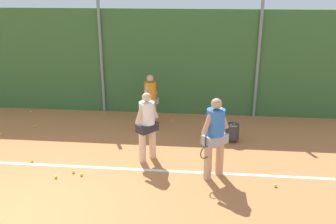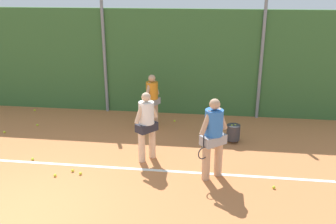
{
  "view_description": "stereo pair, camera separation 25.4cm",
  "coord_description": "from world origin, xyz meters",
  "px_view_note": "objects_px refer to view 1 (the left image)",
  "views": [
    {
      "loc": [
        3.3,
        -5.35,
        4.08
      ],
      "look_at": [
        2.45,
        3.12,
        1.08
      ],
      "focal_mm": 39.08,
      "sensor_mm": 36.0,
      "label": 1
    },
    {
      "loc": [
        3.55,
        -5.32,
        4.08
      ],
      "look_at": [
        2.45,
        3.12,
        1.08
      ],
      "focal_mm": 39.08,
      "sensor_mm": 36.0,
      "label": 2
    }
  ],
  "objects_px": {
    "player_foreground_near": "(215,134)",
    "player_midcourt": "(147,123)",
    "player_backcourt_far": "(150,98)",
    "ball_hopper": "(232,132)",
    "tennis_ball_3": "(81,175)",
    "tennis_ball_2": "(34,126)",
    "tennis_ball_8": "(56,177)",
    "tennis_ball_10": "(276,186)",
    "tennis_ball_5": "(73,172)",
    "tennis_ball_0": "(30,112)",
    "tennis_ball_11": "(173,121)",
    "tennis_ball_12": "(32,161)",
    "tennis_ball_7": "(1,134)"
  },
  "relations": [
    {
      "from": "tennis_ball_2",
      "to": "tennis_ball_8",
      "type": "height_order",
      "value": "same"
    },
    {
      "from": "player_backcourt_far",
      "to": "ball_hopper",
      "type": "relative_size",
      "value": 3.14
    },
    {
      "from": "ball_hopper",
      "to": "tennis_ball_3",
      "type": "bearing_deg",
      "value": -146.95
    },
    {
      "from": "player_foreground_near",
      "to": "tennis_ball_11",
      "type": "bearing_deg",
      "value": -111.8
    },
    {
      "from": "player_foreground_near",
      "to": "tennis_ball_5",
      "type": "distance_m",
      "value": 3.32
    },
    {
      "from": "tennis_ball_5",
      "to": "tennis_ball_7",
      "type": "height_order",
      "value": "same"
    },
    {
      "from": "player_midcourt",
      "to": "tennis_ball_3",
      "type": "height_order",
      "value": "player_midcourt"
    },
    {
      "from": "tennis_ball_11",
      "to": "tennis_ball_5",
      "type": "bearing_deg",
      "value": -119.31
    },
    {
      "from": "player_foreground_near",
      "to": "ball_hopper",
      "type": "distance_m",
      "value": 2.17
    },
    {
      "from": "tennis_ball_8",
      "to": "tennis_ball_10",
      "type": "distance_m",
      "value": 4.78
    },
    {
      "from": "tennis_ball_0",
      "to": "tennis_ball_11",
      "type": "xyz_separation_m",
      "value": [
        4.81,
        -0.39,
        0.0
      ]
    },
    {
      "from": "tennis_ball_12",
      "to": "tennis_ball_7",
      "type": "bearing_deg",
      "value": 136.92
    },
    {
      "from": "player_midcourt",
      "to": "tennis_ball_10",
      "type": "relative_size",
      "value": 25.8
    },
    {
      "from": "tennis_ball_2",
      "to": "tennis_ball_5",
      "type": "relative_size",
      "value": 1.0
    },
    {
      "from": "player_midcourt",
      "to": "player_backcourt_far",
      "type": "distance_m",
      "value": 2.13
    },
    {
      "from": "player_foreground_near",
      "to": "tennis_ball_12",
      "type": "bearing_deg",
      "value": -45.04
    },
    {
      "from": "tennis_ball_5",
      "to": "tennis_ball_10",
      "type": "distance_m",
      "value": 4.48
    },
    {
      "from": "tennis_ball_0",
      "to": "tennis_ball_5",
      "type": "relative_size",
      "value": 1.0
    },
    {
      "from": "player_backcourt_far",
      "to": "player_midcourt",
      "type": "bearing_deg",
      "value": 32.48
    },
    {
      "from": "player_backcourt_far",
      "to": "tennis_ball_0",
      "type": "height_order",
      "value": "player_backcourt_far"
    },
    {
      "from": "tennis_ball_7",
      "to": "tennis_ball_11",
      "type": "relative_size",
      "value": 1.0
    },
    {
      "from": "ball_hopper",
      "to": "tennis_ball_2",
      "type": "relative_size",
      "value": 7.78
    },
    {
      "from": "ball_hopper",
      "to": "tennis_ball_8",
      "type": "distance_m",
      "value": 4.69
    },
    {
      "from": "player_foreground_near",
      "to": "tennis_ball_12",
      "type": "relative_size",
      "value": 27.64
    },
    {
      "from": "tennis_ball_0",
      "to": "tennis_ball_8",
      "type": "bearing_deg",
      "value": -58.4
    },
    {
      "from": "ball_hopper",
      "to": "tennis_ball_5",
      "type": "height_order",
      "value": "ball_hopper"
    },
    {
      "from": "tennis_ball_3",
      "to": "tennis_ball_11",
      "type": "bearing_deg",
      "value": 64.27
    },
    {
      "from": "player_midcourt",
      "to": "player_foreground_near",
      "type": "bearing_deg",
      "value": -74.03
    },
    {
      "from": "tennis_ball_0",
      "to": "tennis_ball_11",
      "type": "relative_size",
      "value": 1.0
    },
    {
      "from": "tennis_ball_5",
      "to": "tennis_ball_8",
      "type": "relative_size",
      "value": 1.0
    },
    {
      "from": "tennis_ball_8",
      "to": "tennis_ball_11",
      "type": "relative_size",
      "value": 1.0
    },
    {
      "from": "tennis_ball_0",
      "to": "tennis_ball_11",
      "type": "distance_m",
      "value": 4.83
    },
    {
      "from": "player_backcourt_far",
      "to": "tennis_ball_11",
      "type": "distance_m",
      "value": 1.18
    },
    {
      "from": "player_backcourt_far",
      "to": "tennis_ball_0",
      "type": "distance_m",
      "value": 4.39
    },
    {
      "from": "tennis_ball_5",
      "to": "player_midcourt",
      "type": "bearing_deg",
      "value": 28.34
    },
    {
      "from": "tennis_ball_8",
      "to": "tennis_ball_11",
      "type": "xyz_separation_m",
      "value": [
        2.26,
        3.75,
        0.0
      ]
    },
    {
      "from": "ball_hopper",
      "to": "tennis_ball_10",
      "type": "xyz_separation_m",
      "value": [
        0.77,
        -2.31,
        -0.26
      ]
    },
    {
      "from": "player_midcourt",
      "to": "tennis_ball_5",
      "type": "relative_size",
      "value": 25.8
    },
    {
      "from": "player_foreground_near",
      "to": "ball_hopper",
      "type": "bearing_deg",
      "value": -147.13
    },
    {
      "from": "player_backcourt_far",
      "to": "tennis_ball_0",
      "type": "xyz_separation_m",
      "value": [
        -4.2,
        0.91,
        -0.87
      ]
    },
    {
      "from": "player_midcourt",
      "to": "tennis_ball_12",
      "type": "bearing_deg",
      "value": 137.81
    },
    {
      "from": "player_backcourt_far",
      "to": "tennis_ball_0",
      "type": "relative_size",
      "value": 24.41
    },
    {
      "from": "player_backcourt_far",
      "to": "tennis_ball_2",
      "type": "distance_m",
      "value": 3.6
    },
    {
      "from": "tennis_ball_12",
      "to": "tennis_ball_10",
      "type": "bearing_deg",
      "value": -5.8
    },
    {
      "from": "player_foreground_near",
      "to": "player_backcourt_far",
      "type": "distance_m",
      "value": 3.33
    },
    {
      "from": "player_midcourt",
      "to": "tennis_ball_10",
      "type": "distance_m",
      "value": 3.2
    },
    {
      "from": "tennis_ball_2",
      "to": "tennis_ball_3",
      "type": "distance_m",
      "value": 3.58
    },
    {
      "from": "tennis_ball_7",
      "to": "tennis_ball_8",
      "type": "height_order",
      "value": "same"
    },
    {
      "from": "player_foreground_near",
      "to": "player_midcourt",
      "type": "xyz_separation_m",
      "value": [
        -1.58,
        0.67,
        -0.06
      ]
    },
    {
      "from": "player_backcourt_far",
      "to": "player_foreground_near",
      "type": "bearing_deg",
      "value": 59.24
    }
  ]
}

